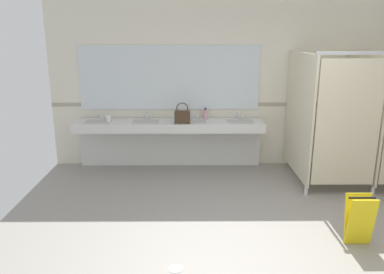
{
  "coord_description": "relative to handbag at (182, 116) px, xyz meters",
  "views": [
    {
      "loc": [
        -0.94,
        -3.6,
        2.21
      ],
      "look_at": [
        -0.9,
        0.95,
        0.97
      ],
      "focal_mm": 35.78,
      "sensor_mm": 36.0,
      "label": 1
    }
  ],
  "objects": [
    {
      "name": "paper_cup",
      "position": [
        -1.19,
        0.09,
        -0.06
      ],
      "size": [
        0.07,
        0.07,
        0.1
      ],
      "primitive_type": "cylinder",
      "color": "white",
      "rests_on": "vanity_counter"
    },
    {
      "name": "mirror_panel",
      "position": [
        -0.21,
        0.4,
        0.56
      ],
      "size": [
        2.97,
        0.02,
        1.05
      ],
      "primitive_type": "cube",
      "color": "silver",
      "rests_on": "wall_back"
    },
    {
      "name": "wall_back_tile_band",
      "position": [
        1.05,
        0.41,
        0.12
      ],
      "size": [
        6.49,
        0.01,
        0.06
      ],
      "primitive_type": "cube",
      "color": "#9E937F",
      "rests_on": "wall_back"
    },
    {
      "name": "soap_dispenser",
      "position": [
        0.38,
        0.29,
        -0.03
      ],
      "size": [
        0.07,
        0.07,
        0.19
      ],
      "color": "#D899B2",
      "rests_on": "vanity_counter"
    },
    {
      "name": "wet_floor_sign",
      "position": [
        1.93,
        -2.24,
        -0.65
      ],
      "size": [
        0.28,
        0.19,
        0.55
      ],
      "color": "yellow",
      "rests_on": "ground_plane"
    },
    {
      "name": "floor_drain_cover",
      "position": [
        -0.03,
        -2.69,
        -0.93
      ],
      "size": [
        0.14,
        0.14,
        0.01
      ],
      "primitive_type": "cylinder",
      "color": "#B7BABF",
      "rests_on": "ground_plane"
    },
    {
      "name": "ground_plane",
      "position": [
        1.05,
        -2.33,
        -0.98
      ],
      "size": [
        6.49,
        6.09,
        0.1
      ],
      "primitive_type": "cube",
      "color": "gray"
    },
    {
      "name": "wall_back",
      "position": [
        1.05,
        0.47,
        0.52
      ],
      "size": [
        6.49,
        0.12,
        2.92
      ],
      "primitive_type": "cube",
      "color": "beige",
      "rests_on": "ground_plane"
    },
    {
      "name": "bathroom_stalls",
      "position": [
        2.7,
        -0.5,
        0.1
      ],
      "size": [
        1.95,
        1.39,
        1.98
      ],
      "color": "beige",
      "rests_on": "ground_plane"
    },
    {
      "name": "vanity_counter",
      "position": [
        -0.21,
        0.21,
        -0.33
      ],
      "size": [
        3.07,
        0.52,
        0.93
      ],
      "color": "silver",
      "rests_on": "ground_plane"
    },
    {
      "name": "handbag",
      "position": [
        0.0,
        0.0,
        0.0
      ],
      "size": [
        0.25,
        0.1,
        0.33
      ],
      "color": "#3F2D1E",
      "rests_on": "vanity_counter"
    }
  ]
}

